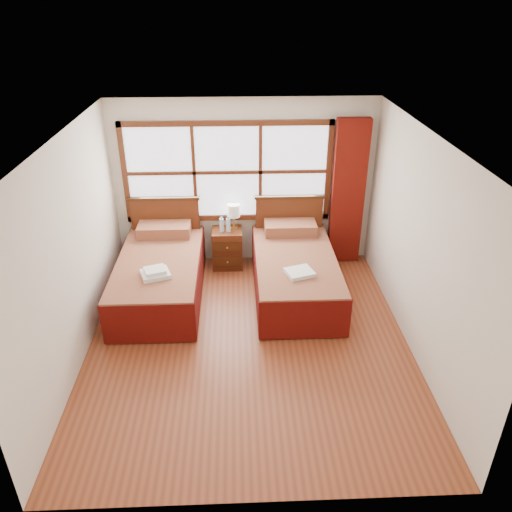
{
  "coord_description": "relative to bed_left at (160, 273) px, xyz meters",
  "views": [
    {
      "loc": [
        -0.12,
        -5.06,
        3.94
      ],
      "look_at": [
        0.12,
        0.7,
        0.86
      ],
      "focal_mm": 35.0,
      "sensor_mm": 36.0,
      "label": 1
    }
  ],
  "objects": [
    {
      "name": "nightstand",
      "position": [
        0.96,
        0.8,
        -0.03
      ],
      "size": [
        0.47,
        0.46,
        0.63
      ],
      "color": "#552612",
      "rests_on": "floor"
    },
    {
      "name": "wall_left",
      "position": [
        -0.76,
        -1.2,
        0.95
      ],
      "size": [
        0.0,
        4.5,
        4.5
      ],
      "primitive_type": "plane",
      "rotation": [
        1.57,
        0.0,
        1.57
      ],
      "color": "silver",
      "rests_on": "floor"
    },
    {
      "name": "floor",
      "position": [
        1.24,
        -1.2,
        -0.35
      ],
      "size": [
        4.5,
        4.5,
        0.0
      ],
      "primitive_type": "plane",
      "color": "brown",
      "rests_on": "ground"
    },
    {
      "name": "bottle_far",
      "position": [
        0.98,
        0.76,
        0.4
      ],
      "size": [
        0.07,
        0.07,
        0.25
      ],
      "color": "silver",
      "rests_on": "nightstand"
    },
    {
      "name": "lamp",
      "position": [
        1.07,
        0.91,
        0.56
      ],
      "size": [
        0.2,
        0.2,
        0.39
      ],
      "color": "gold",
      "rests_on": "nightstand"
    },
    {
      "name": "towels_left",
      "position": [
        0.03,
        -0.53,
        0.31
      ],
      "size": [
        0.44,
        0.41,
        0.11
      ],
      "rotation": [
        0.0,
        0.0,
        0.34
      ],
      "color": "white",
      "rests_on": "bed_left"
    },
    {
      "name": "bed_right",
      "position": [
        1.94,
        0.0,
        -0.0
      ],
      "size": [
        1.16,
        2.25,
        1.13
      ],
      "color": "#3E1F0D",
      "rests_on": "floor"
    },
    {
      "name": "wall_right",
      "position": [
        3.24,
        -1.2,
        0.95
      ],
      "size": [
        0.0,
        4.5,
        4.5
      ],
      "primitive_type": "plane",
      "rotation": [
        1.57,
        0.0,
        -1.57
      ],
      "color": "silver",
      "rests_on": "floor"
    },
    {
      "name": "curtain",
      "position": [
        2.84,
        0.91,
        0.82
      ],
      "size": [
        0.5,
        0.16,
        2.3
      ],
      "primitive_type": "cube",
      "color": "maroon",
      "rests_on": "wall_back"
    },
    {
      "name": "ceiling",
      "position": [
        1.24,
        -1.2,
        2.25
      ],
      "size": [
        4.5,
        4.5,
        0.0
      ],
      "primitive_type": "plane",
      "rotation": [
        3.14,
        0.0,
        0.0
      ],
      "color": "white",
      "rests_on": "wall_back"
    },
    {
      "name": "bed_left",
      "position": [
        0.0,
        0.0,
        0.0
      ],
      "size": [
        1.16,
        2.26,
        1.14
      ],
      "color": "#3E1F0D",
      "rests_on": "floor"
    },
    {
      "name": "wall_back",
      "position": [
        1.24,
        1.05,
        0.95
      ],
      "size": [
        4.0,
        0.0,
        4.0
      ],
      "primitive_type": "plane",
      "rotation": [
        1.57,
        0.0,
        0.0
      ],
      "color": "silver",
      "rests_on": "floor"
    },
    {
      "name": "window",
      "position": [
        0.99,
        1.02,
        1.15
      ],
      "size": [
        3.16,
        0.06,
        1.56
      ],
      "color": "white",
      "rests_on": "wall_back"
    },
    {
      "name": "bottle_near",
      "position": [
        0.88,
        0.76,
        0.39
      ],
      "size": [
        0.06,
        0.06,
        0.24
      ],
      "color": "silver",
      "rests_on": "nightstand"
    },
    {
      "name": "towels_right",
      "position": [
        1.93,
        -0.56,
        0.28
      ],
      "size": [
        0.42,
        0.4,
        0.05
      ],
      "rotation": [
        0.0,
        0.0,
        0.32
      ],
      "color": "white",
      "rests_on": "bed_right"
    }
  ]
}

